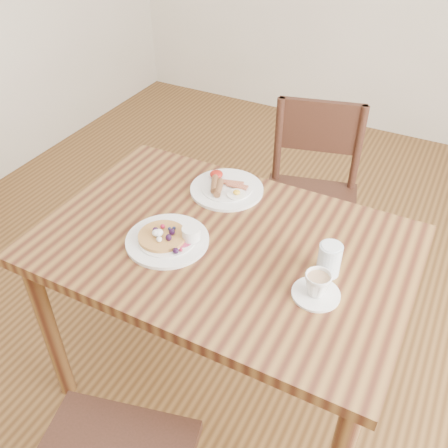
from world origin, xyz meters
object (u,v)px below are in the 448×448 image
object	(u,v)px
chair_far	(311,192)
teacup_saucer	(317,286)
pancake_plate	(169,238)
water_glass	(329,260)
breakfast_plate	(226,188)
dining_table	(224,263)

from	to	relation	value
chair_far	teacup_saucer	size ratio (longest dim) A/B	6.29
pancake_plate	water_glass	world-z (taller)	water_glass
breakfast_plate	water_glass	xyz separation A→B (m)	(0.47, -0.25, 0.04)
dining_table	water_glass	xyz separation A→B (m)	(0.34, 0.01, 0.15)
breakfast_plate	water_glass	distance (m)	0.53
pancake_plate	breakfast_plate	bearing A→B (deg)	85.38
breakfast_plate	chair_far	bearing A→B (deg)	70.05
chair_far	breakfast_plate	distance (m)	0.59
chair_far	water_glass	xyz separation A→B (m)	(0.29, -0.74, 0.31)
teacup_saucer	pancake_plate	bearing A→B (deg)	179.49
chair_far	dining_table	bearing A→B (deg)	71.55
dining_table	pancake_plate	size ratio (longest dim) A/B	4.44
dining_table	pancake_plate	world-z (taller)	pancake_plate
dining_table	pancake_plate	distance (m)	0.21
chair_far	teacup_saucer	world-z (taller)	chair_far
pancake_plate	teacup_saucer	bearing A→B (deg)	-0.51
breakfast_plate	teacup_saucer	xyz separation A→B (m)	(0.47, -0.35, 0.02)
water_glass	dining_table	bearing A→B (deg)	-177.80
breakfast_plate	pancake_plate	bearing A→B (deg)	-94.62
dining_table	chair_far	distance (m)	0.78
water_glass	teacup_saucer	bearing A→B (deg)	-89.75
breakfast_plate	teacup_saucer	world-z (taller)	teacup_saucer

